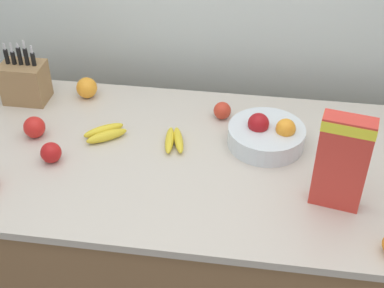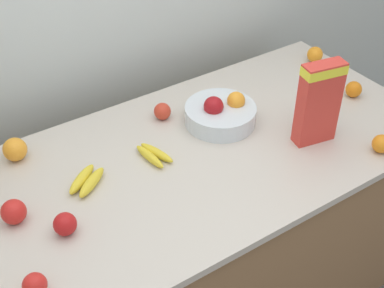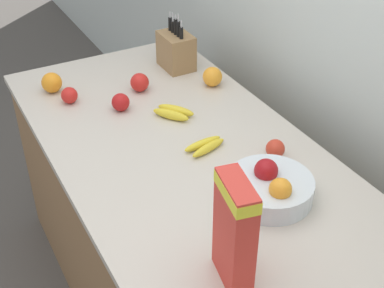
% 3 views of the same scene
% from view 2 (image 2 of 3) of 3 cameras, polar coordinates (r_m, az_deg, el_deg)
% --- Properties ---
extents(counter, '(2.08, 0.93, 0.89)m').
position_cam_2_polar(counter, '(2.28, -1.26, -10.44)').
color(counter, olive).
rests_on(counter, ground_plane).
extents(cereal_box, '(0.17, 0.10, 0.33)m').
position_cam_2_polar(cereal_box, '(2.03, 13.39, 4.57)').
color(cereal_box, red).
rests_on(cereal_box, counter).
extents(fruit_bowl, '(0.29, 0.29, 0.13)m').
position_cam_2_polar(fruit_bowl, '(2.15, 3.09, 3.29)').
color(fruit_bowl, silver).
rests_on(fruit_bowl, counter).
extents(banana_bunch_left, '(0.17, 0.16, 0.04)m').
position_cam_2_polar(banana_bunch_left, '(1.90, -11.17, -3.85)').
color(banana_bunch_left, yellow).
rests_on(banana_bunch_left, counter).
extents(banana_bunch_right, '(0.09, 0.17, 0.03)m').
position_cam_2_polar(banana_bunch_right, '(1.98, -4.16, -1.14)').
color(banana_bunch_right, yellow).
rests_on(banana_bunch_right, counter).
extents(apple_front, '(0.07, 0.07, 0.07)m').
position_cam_2_polar(apple_front, '(2.18, -3.18, 3.50)').
color(apple_front, red).
rests_on(apple_front, counter).
extents(apple_by_knife_block, '(0.07, 0.07, 0.07)m').
position_cam_2_polar(apple_by_knife_block, '(1.61, -16.43, -14.22)').
color(apple_by_knife_block, red).
rests_on(apple_by_knife_block, counter).
extents(apple_rear, '(0.08, 0.08, 0.08)m').
position_cam_2_polar(apple_rear, '(1.82, -18.49, -6.87)').
color(apple_rear, red).
rests_on(apple_rear, counter).
extents(apple_middle, '(0.08, 0.08, 0.08)m').
position_cam_2_polar(apple_middle, '(1.74, -13.39, -8.31)').
color(apple_middle, red).
rests_on(apple_middle, counter).
extents(orange_near_bowl, '(0.07, 0.07, 0.07)m').
position_cam_2_polar(orange_near_bowl, '(2.12, 19.56, 0.02)').
color(orange_near_bowl, orange).
rests_on(orange_near_bowl, counter).
extents(orange_mid_left, '(0.09, 0.09, 0.09)m').
position_cam_2_polar(orange_mid_left, '(2.06, -18.36, -0.55)').
color(orange_mid_left, orange).
rests_on(orange_mid_left, counter).
extents(orange_front_right, '(0.07, 0.07, 0.07)m').
position_cam_2_polar(orange_front_right, '(2.64, 12.98, 9.29)').
color(orange_front_right, orange).
rests_on(orange_front_right, counter).
extents(orange_by_cereal, '(0.07, 0.07, 0.07)m').
position_cam_2_polar(orange_by_cereal, '(2.41, 16.86, 5.61)').
color(orange_by_cereal, orange).
rests_on(orange_by_cereal, counter).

